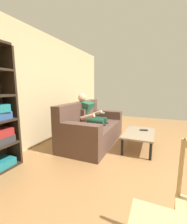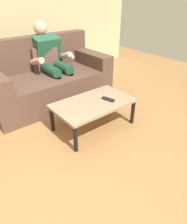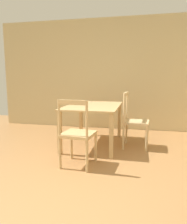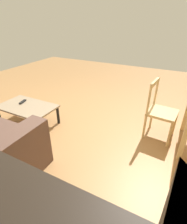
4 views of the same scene
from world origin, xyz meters
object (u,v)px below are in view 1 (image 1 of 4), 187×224
(couch, at_px, (91,128))
(person_lounging, at_px, (91,116))
(coffee_table, at_px, (139,134))
(tv_remote, at_px, (144,130))

(couch, bearing_deg, person_lounging, 22.38)
(person_lounging, distance_m, coffee_table, 1.21)
(person_lounging, relative_size, coffee_table, 1.17)
(coffee_table, xyz_separation_m, tv_remote, (0.18, -0.08, 0.06))
(person_lounging, bearing_deg, coffee_table, -93.69)
(couch, distance_m, coffee_table, 1.11)
(couch, height_order, coffee_table, couch)
(couch, xyz_separation_m, coffee_table, (0.06, -1.11, -0.03))
(couch, bearing_deg, tv_remote, -78.57)
(coffee_table, bearing_deg, person_lounging, 86.31)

